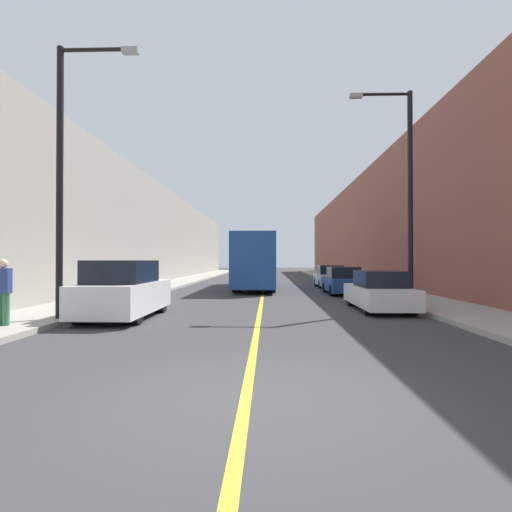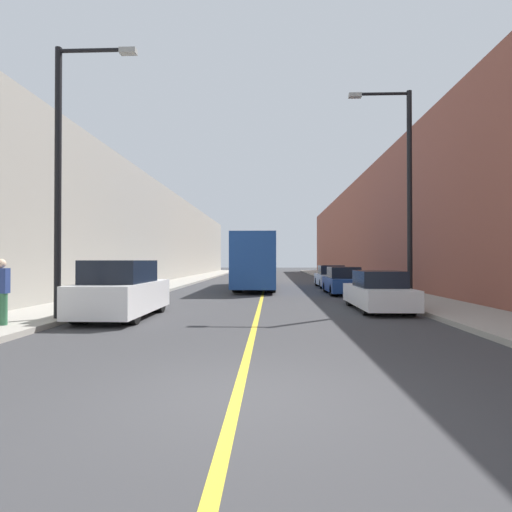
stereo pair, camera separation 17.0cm
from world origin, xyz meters
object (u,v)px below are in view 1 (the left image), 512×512
bus (256,261)px  street_lamp_left (66,165)px  car_right_mid (343,282)px  car_right_far (330,277)px  parked_suv_left (124,291)px  street_lamp_right (405,184)px  car_right_near (379,292)px  pedestrian (3,291)px

bus → street_lamp_left: (-5.24, -15.35, 2.92)m
car_right_mid → street_lamp_left: (-10.26, -10.69, 4.09)m
car_right_far → car_right_mid: bearing=-91.6°
bus → parked_suv_left: 14.74m
car_right_far → street_lamp_left: size_ratio=0.52×
bus → street_lamp_right: 13.15m
car_right_near → street_lamp_left: size_ratio=0.56×
street_lamp_left → pedestrian: size_ratio=4.61×
car_right_far → street_lamp_right: (1.13, -12.29, 4.24)m
parked_suv_left → street_lamp_right: street_lamp_right is taller
bus → pedestrian: size_ratio=6.53×
bus → car_right_far: bearing=12.8°
street_lamp_left → car_right_near: bearing=18.8°
car_right_mid → street_lamp_right: 7.83m
street_lamp_right → pedestrian: 14.28m
bus → car_right_far: (5.19, 1.18, -1.17)m
car_right_near → street_lamp_right: (1.26, 0.74, 4.26)m
car_right_mid → street_lamp_left: bearing=-133.8°
bus → street_lamp_right: size_ratio=1.37×
parked_suv_left → street_lamp_left: 4.29m
car_right_far → street_lamp_right: bearing=-84.7°
parked_suv_left → car_right_mid: parked_suv_left is taller
street_lamp_left → parked_suv_left: bearing=41.3°
bus → car_right_near: bearing=-66.9°
car_right_near → pedestrian: pedestrian is taller
car_right_far → pedestrian: size_ratio=2.37×
bus → parked_suv_left: size_ratio=2.59×
car_right_mid → car_right_far: bearing=88.4°
bus → car_right_far: size_ratio=2.75×
bus → parked_suv_left: bus is taller
car_right_near → street_lamp_left: 11.62m
car_right_far → bus: bearing=-167.2°
car_right_near → pedestrian: 12.30m
parked_suv_left → street_lamp_left: (-1.33, -1.17, 3.91)m
car_right_near → car_right_far: 13.04m
car_right_far → street_lamp_right: street_lamp_right is taller
car_right_mid → street_lamp_left: 15.37m
parked_suv_left → car_right_mid: (8.93, 9.52, -0.19)m
car_right_near → street_lamp_right: 4.50m
car_right_mid → street_lamp_right: bearing=-78.6°
car_right_far → street_lamp_left: bearing=-122.2°
car_right_far → pedestrian: bearing=-122.6°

